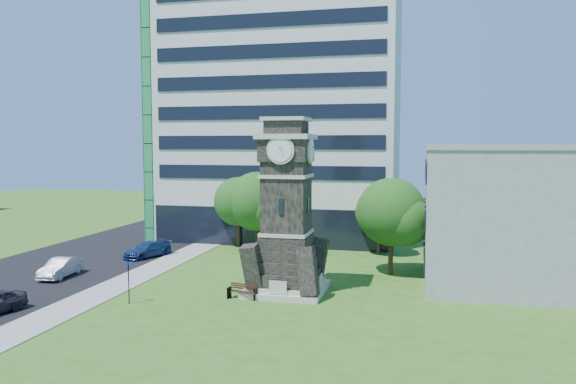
% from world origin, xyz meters
% --- Properties ---
extents(ground, '(160.00, 160.00, 0.00)m').
position_xyz_m(ground, '(0.00, 0.00, 0.00)').
color(ground, '#2C5E1B').
rests_on(ground, ground).
extents(sidewalk, '(3.00, 70.00, 0.06)m').
position_xyz_m(sidewalk, '(-9.50, 5.00, 0.03)').
color(sidewalk, gray).
rests_on(sidewalk, ground).
extents(street, '(14.00, 80.00, 0.02)m').
position_xyz_m(street, '(-18.00, 5.00, 0.01)').
color(street, black).
rests_on(street, ground).
extents(clock_tower, '(5.40, 5.40, 12.22)m').
position_xyz_m(clock_tower, '(3.00, 2.00, 5.28)').
color(clock_tower, beige).
rests_on(clock_tower, ground).
extents(office_tall, '(26.20, 15.11, 28.60)m').
position_xyz_m(office_tall, '(-3.20, 25.84, 14.22)').
color(office_tall, silver).
rests_on(office_tall, ground).
extents(office_low, '(15.20, 12.20, 10.40)m').
position_xyz_m(office_low, '(19.97, 8.00, 5.21)').
color(office_low, '#A1A4A7').
rests_on(office_low, ground).
extents(car_street_mid, '(1.96, 4.60, 1.48)m').
position_xyz_m(car_street_mid, '(-15.29, 2.16, 0.74)').
color(car_street_mid, '#AAADB2').
rests_on(car_street_mid, ground).
extents(car_street_north, '(3.61, 5.21, 1.40)m').
position_xyz_m(car_street_north, '(-12.40, 10.94, 0.70)').
color(car_street_north, navy).
rests_on(car_street_north, ground).
extents(car_east_lot, '(5.64, 2.87, 1.53)m').
position_xyz_m(car_east_lot, '(15.92, 4.07, 0.76)').
color(car_east_lot, '#434347').
rests_on(car_east_lot, ground).
extents(park_bench, '(1.98, 0.53, 1.03)m').
position_xyz_m(park_bench, '(0.56, -0.50, 0.54)').
color(park_bench, black).
rests_on(park_bench, ground).
extents(street_sign, '(0.69, 0.07, 2.85)m').
position_xyz_m(street_sign, '(-6.27, -3.38, 1.79)').
color(street_sign, black).
rests_on(street_sign, ground).
extents(tree_nw, '(5.48, 4.98, 7.12)m').
position_xyz_m(tree_nw, '(-5.85, 18.08, 4.45)').
color(tree_nw, '#332114').
rests_on(tree_nw, ground).
extents(tree_nc, '(6.54, 5.95, 7.68)m').
position_xyz_m(tree_nc, '(-3.81, 17.89, 4.52)').
color(tree_nc, '#332114').
rests_on(tree_nc, ground).
extents(tree_ne, '(4.85, 4.41, 6.34)m').
position_xyz_m(tree_ne, '(8.36, 17.13, 3.97)').
color(tree_ne, '#332114').
rests_on(tree_ne, ground).
extents(tree_east, '(5.96, 5.42, 7.76)m').
position_xyz_m(tree_east, '(9.93, 9.06, 4.85)').
color(tree_east, '#332114').
rests_on(tree_east, ground).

